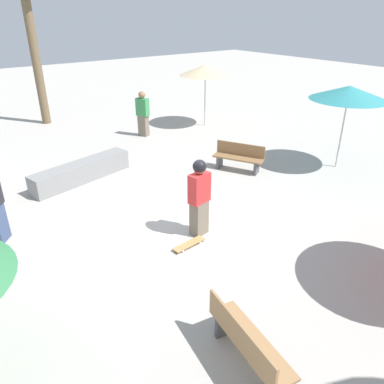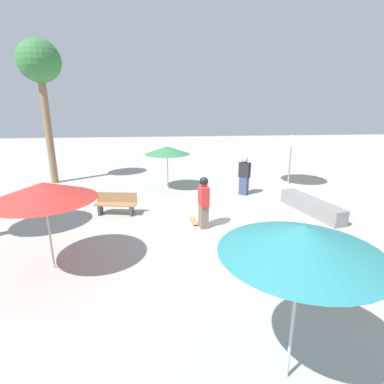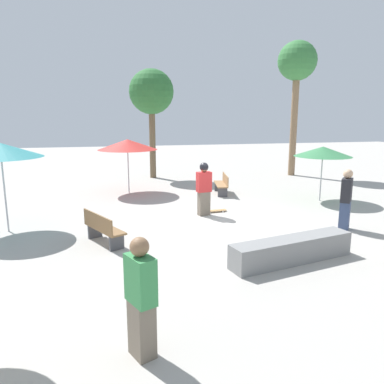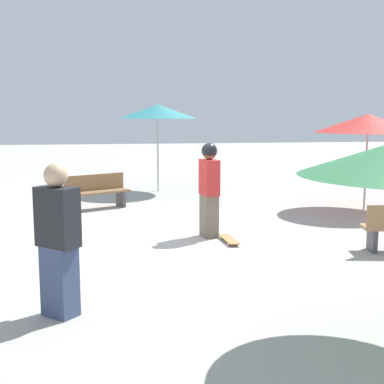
% 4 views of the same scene
% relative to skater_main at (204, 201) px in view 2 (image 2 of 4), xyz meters
% --- Properties ---
extents(ground_plane, '(60.00, 60.00, 0.00)m').
position_rel_skater_main_xyz_m(ground_plane, '(-0.97, -0.20, -0.98)').
color(ground_plane, '#ADA8A0').
extents(skater_main, '(0.35, 0.52, 1.82)m').
position_rel_skater_main_xyz_m(skater_main, '(0.00, 0.00, 0.00)').
color(skater_main, '#726656').
rests_on(skater_main, ground_plane).
extents(skateboard, '(0.26, 0.81, 0.07)m').
position_rel_skater_main_xyz_m(skateboard, '(0.29, -0.50, -0.92)').
color(skateboard, '#B7844C').
rests_on(skateboard, ground_plane).
extents(concrete_ledge, '(1.28, 3.23, 0.58)m').
position_rel_skater_main_xyz_m(concrete_ledge, '(-4.45, -1.00, -0.69)').
color(concrete_ledge, gray).
rests_on(concrete_ledge, ground_plane).
extents(bench_near, '(1.63, 1.12, 0.85)m').
position_rel_skater_main_xyz_m(bench_near, '(-2.24, 3.34, -0.56)').
color(bench_near, '#47474C').
rests_on(bench_near, ground_plane).
extents(bench_far, '(1.65, 0.70, 0.85)m').
position_rel_skater_main_xyz_m(bench_far, '(3.22, -1.65, -0.56)').
color(bench_far, '#47474C').
rests_on(bench_far, ground_plane).
extents(shade_umbrella_cream, '(2.53, 2.53, 2.61)m').
position_rel_skater_main_xyz_m(shade_umbrella_cream, '(-5.40, -5.43, 1.42)').
color(shade_umbrella_cream, '#B7B7BC').
rests_on(shade_umbrella_cream, ground_plane).
extents(shade_umbrella_green, '(2.22, 2.22, 2.17)m').
position_rel_skater_main_xyz_m(shade_umbrella_green, '(1.12, -5.09, 0.99)').
color(shade_umbrella_green, '#B7B7BC').
rests_on(shade_umbrella_green, ground_plane).
extents(shade_umbrella_red, '(2.55, 2.55, 2.35)m').
position_rel_skater_main_xyz_m(shade_umbrella_red, '(4.31, 2.30, 1.14)').
color(shade_umbrella_red, '#B7B7BC').
rests_on(shade_umbrella_red, ground_plane).
extents(shade_umbrella_teal, '(2.32, 2.32, 2.61)m').
position_rel_skater_main_xyz_m(shade_umbrella_teal, '(-0.50, 6.10, 1.42)').
color(shade_umbrella_teal, '#B7B7BC').
rests_on(shade_umbrella_teal, ground_plane).
extents(palm_tree_center_left, '(2.09, 2.09, 7.26)m').
position_rel_skater_main_xyz_m(palm_tree_center_left, '(7.29, -7.01, 4.97)').
color(palm_tree_center_left, '#896B4C').
rests_on(palm_tree_center_left, ground_plane).
extents(bystander_watching, '(0.56, 0.54, 1.83)m').
position_rel_skater_main_xyz_m(bystander_watching, '(-2.46, -3.74, -0.07)').
color(bystander_watching, '#38476B').
rests_on(bystander_watching, ground_plane).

